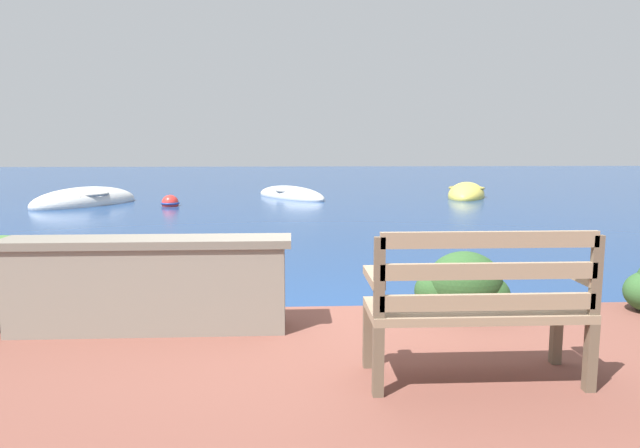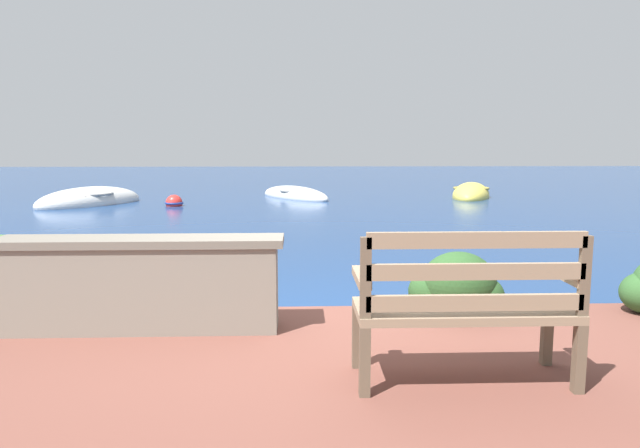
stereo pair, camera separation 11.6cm
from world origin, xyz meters
name	(u,v)px [view 1 (the left image)]	position (x,y,z in m)	size (l,w,h in m)	color
ground_plane	(329,331)	(0.00, 0.00, 0.00)	(80.00, 80.00, 0.00)	navy
park_bench	(478,303)	(0.76, -1.64, 0.70)	(1.28, 0.48, 0.93)	brown
stone_wall	(149,284)	(-1.39, -0.58, 0.58)	(2.14, 0.39, 0.71)	gray
hedge_clump_far_left	(3,286)	(-2.58, -0.34, 0.52)	(1.03, 0.74, 0.70)	#426B33
hedge_clump_left	(195,297)	(-1.08, -0.45, 0.44)	(0.73, 0.53, 0.50)	#2D5628
hedge_clump_centre	(463,287)	(1.09, -0.28, 0.45)	(0.77, 0.56, 0.53)	#284C23
rowboat_nearest	(85,202)	(-5.96, 11.04, 0.07)	(2.83, 3.46, 0.86)	silver
rowboat_mid	(466,195)	(5.20, 12.84, 0.07)	(2.08, 3.15, 0.82)	#DBC64C
rowboat_far	(291,196)	(-0.34, 12.92, 0.05)	(2.60, 3.20, 0.64)	silver
mooring_buoy	(170,203)	(-3.57, 10.58, 0.08)	(0.49, 0.49, 0.45)	red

